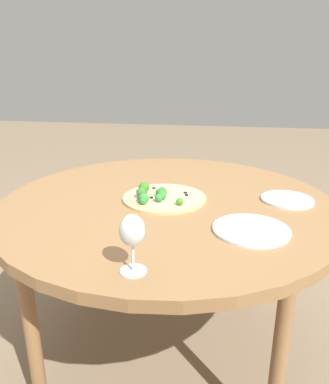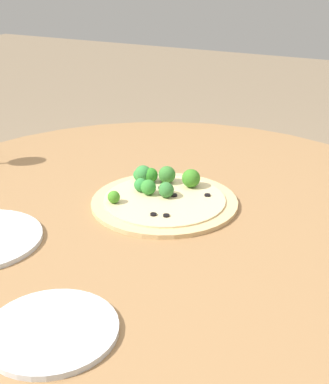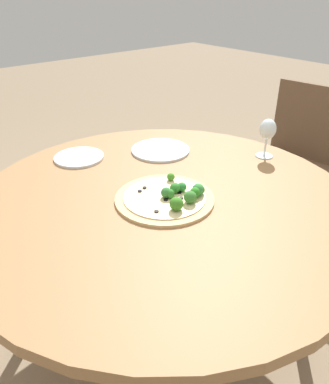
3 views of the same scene
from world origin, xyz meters
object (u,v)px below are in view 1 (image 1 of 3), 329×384
wine_glass (132,233)px  plate_near (251,230)px  pizza (161,197)px  plate_far (287,200)px

wine_glass → plate_near: (0.32, 0.29, -0.11)m
pizza → plate_near: bearing=-35.8°
pizza → wine_glass: bearing=-88.7°
plate_near → plate_far: bearing=62.4°
pizza → plate_far: pizza is taller
plate_near → plate_far: 0.34m
plate_near → plate_far: same height
plate_far → wine_glass: bearing=-128.7°
pizza → plate_far: (0.49, 0.06, -0.01)m
wine_glass → plate_near: 0.45m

